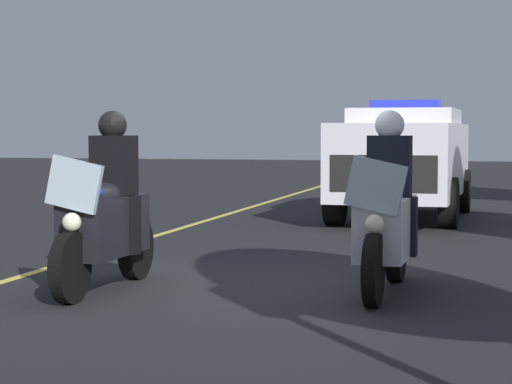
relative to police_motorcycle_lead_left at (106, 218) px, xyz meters
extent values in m
plane|color=black|center=(-0.66, 1.22, -0.70)|extent=(80.00, 80.00, 0.00)
cube|color=#E0D14C|center=(-0.66, -1.22, -0.70)|extent=(48.00, 0.12, 0.01)
cylinder|color=black|center=(0.76, -0.02, -0.38)|extent=(0.64, 0.13, 0.64)
cylinder|color=black|center=(-0.74, 0.02, -0.38)|extent=(0.64, 0.15, 0.64)
cube|color=black|center=(0.03, 0.00, -0.08)|extent=(1.21, 0.47, 0.56)
ellipsoid|color=black|center=(0.08, 0.00, 0.22)|extent=(0.57, 0.33, 0.24)
cube|color=silver|center=(0.66, -0.01, 0.35)|extent=(0.07, 0.56, 0.53)
sphere|color=#F9F4CC|center=(0.72, -0.02, 0.02)|extent=(0.17, 0.17, 0.17)
sphere|color=red|center=(0.53, -0.17, 0.28)|extent=(0.09, 0.09, 0.09)
sphere|color=#1933F2|center=(0.54, 0.15, 0.28)|extent=(0.09, 0.09, 0.09)
cube|color=black|center=(-0.20, 0.00, 0.48)|extent=(0.29, 0.41, 0.60)
cube|color=black|center=(-0.13, 0.20, -0.08)|extent=(0.18, 0.14, 0.56)
cube|color=black|center=(-0.14, -0.20, -0.08)|extent=(0.18, 0.14, 0.56)
sphere|color=black|center=(-0.18, 0.00, 0.88)|extent=(0.28, 0.28, 0.28)
cylinder|color=black|center=(0.26, 2.60, -0.38)|extent=(0.64, 0.13, 0.64)
cylinder|color=black|center=(-1.24, 2.63, -0.38)|extent=(0.64, 0.15, 0.64)
cube|color=silver|center=(-0.47, 2.61, -0.08)|extent=(1.21, 0.47, 0.56)
ellipsoid|color=silver|center=(-0.42, 2.61, 0.22)|extent=(0.57, 0.33, 0.24)
cube|color=silver|center=(0.16, 2.60, 0.35)|extent=(0.07, 0.56, 0.53)
sphere|color=#F9F4CC|center=(0.22, 2.60, 0.02)|extent=(0.17, 0.17, 0.17)
sphere|color=red|center=(0.03, 2.44, 0.28)|extent=(0.09, 0.09, 0.09)
sphere|color=#1933F2|center=(0.04, 2.76, 0.28)|extent=(0.09, 0.09, 0.09)
cube|color=black|center=(-0.70, 2.62, 0.48)|extent=(0.29, 0.41, 0.60)
cube|color=black|center=(-0.63, 2.82, -0.08)|extent=(0.18, 0.14, 0.56)
cube|color=black|center=(-0.64, 2.42, -0.08)|extent=(0.18, 0.14, 0.56)
sphere|color=white|center=(-0.68, 2.62, 0.88)|extent=(0.28, 0.28, 0.28)
cube|color=silver|center=(-8.42, 1.97, 0.32)|extent=(4.94, 2.01, 1.24)
cube|color=silver|center=(-8.72, 1.97, 1.02)|extent=(2.44, 1.80, 0.36)
cube|color=#2633D8|center=(-8.52, 1.97, 1.28)|extent=(0.31, 1.21, 0.14)
cube|color=black|center=(-6.02, 1.91, 0.18)|extent=(0.16, 1.62, 0.56)
cylinder|color=black|center=(-6.85, 2.83, -0.30)|extent=(0.81, 0.30, 0.80)
cylinder|color=black|center=(-6.89, 1.03, -0.30)|extent=(0.81, 0.30, 0.80)
cylinder|color=black|center=(-9.95, 2.90, -0.30)|extent=(0.81, 0.30, 0.80)
cylinder|color=black|center=(-9.99, 1.10, -0.30)|extent=(0.81, 0.30, 0.80)
camera|label=1|loc=(8.68, 3.70, 0.83)|focal=68.99mm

